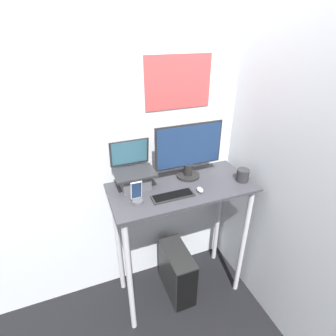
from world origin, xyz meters
name	(u,v)px	position (x,y,z in m)	size (l,w,h in m)	color
ground_plane	(191,310)	(0.00, 0.00, 0.00)	(12.00, 12.00, 0.00)	black
wall_back	(166,150)	(0.00, 0.60, 1.30)	(6.00, 0.06, 2.60)	silver
wall_side_right	(277,169)	(0.63, 0.00, 1.30)	(0.05, 6.00, 2.60)	silver
desk	(181,213)	(0.00, 0.26, 0.89)	(1.10, 0.51, 1.15)	#333338
laptop	(134,176)	(-0.33, 0.38, 1.24)	(0.30, 0.25, 0.34)	#4C4C51
monitor	(189,152)	(0.11, 0.38, 1.36)	(0.54, 0.18, 0.44)	black
keyboard	(173,196)	(-0.12, 0.15, 1.15)	(0.31, 0.10, 0.02)	black
mouse	(200,190)	(0.09, 0.14, 1.16)	(0.04, 0.07, 0.03)	#99999E
cell_phone	(137,197)	(-0.37, 0.17, 1.20)	(0.08, 0.07, 0.17)	#4C4C51
computer_tower	(177,272)	(-0.03, 0.24, 0.24)	(0.20, 0.45, 0.48)	black
mug	(243,175)	(0.47, 0.16, 1.20)	(0.10, 0.10, 0.10)	#262628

